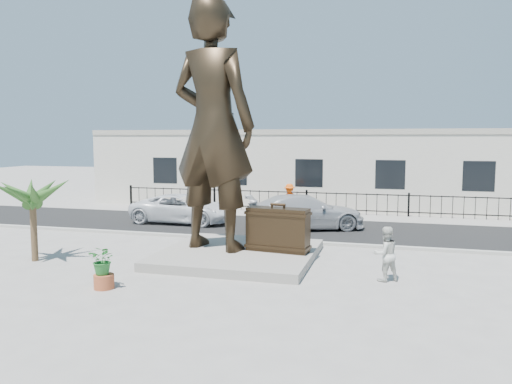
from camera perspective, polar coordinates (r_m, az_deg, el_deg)
ground at (r=16.03m, az=-1.91°, el=-8.95°), size 100.00×100.00×0.00m
street at (r=23.61m, az=3.85°, el=-4.04°), size 40.00×7.00×0.01m
curb at (r=20.24m, az=1.88°, el=-5.59°), size 40.00×0.25×0.12m
far_sidewalk at (r=27.49m, az=5.51°, el=-2.60°), size 40.00×2.50×0.02m
plinth at (r=17.53m, az=-2.02°, el=-7.13°), size 5.20×5.20×0.30m
fence at (r=28.19m, az=5.80°, el=-1.18°), size 22.00×0.10×1.20m
building at (r=32.17m, az=7.07°, el=2.57°), size 28.00×7.00×4.40m
statue at (r=17.43m, az=-4.95°, el=7.51°), size 3.50×2.68×8.59m
suitcase at (r=17.20m, az=2.52°, el=-4.31°), size 2.20×0.94×1.50m
tourist at (r=15.17m, az=14.58°, el=-6.86°), size 0.99×0.92×1.62m
car_white at (r=25.00m, az=-8.39°, el=-1.88°), size 5.11×2.41×1.41m
car_silver at (r=23.15m, az=5.64°, el=-2.27°), size 5.86×4.13×1.58m
worker at (r=27.38m, az=3.84°, el=-0.82°), size 1.20×0.84×1.69m
palm_tree at (r=18.82m, az=-23.91°, el=-7.20°), size 1.80×1.80×3.20m
planter at (r=14.74m, az=-16.98°, el=-9.76°), size 0.56×0.56×0.40m
shrub at (r=14.59m, az=-17.06°, el=-7.45°), size 0.76×0.66×0.82m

